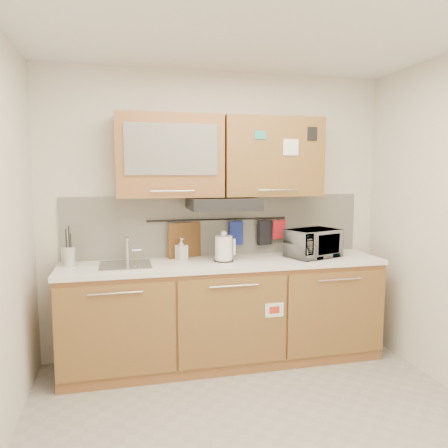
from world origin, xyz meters
TOP-DOWN VIEW (x-y plane):
  - floor at (0.00, 0.00)m, footprint 3.20×3.20m
  - ceiling at (0.00, 0.00)m, footprint 3.20×3.20m
  - wall_back at (0.00, 1.50)m, footprint 3.20×0.00m
  - base_cabinet at (0.00, 1.19)m, footprint 2.80×0.64m
  - countertop at (0.00, 1.19)m, footprint 2.82×0.62m
  - backsplash at (0.00, 1.49)m, footprint 2.80×0.02m
  - upper_cabinets at (-0.00, 1.32)m, footprint 1.82×0.37m
  - range_hood at (0.00, 1.25)m, footprint 0.60×0.46m
  - sink at (-0.85, 1.21)m, footprint 0.42×0.40m
  - utensil_rail at (0.00, 1.45)m, footprint 1.30×0.02m
  - utensil_crock at (-1.30, 1.29)m, footprint 0.16×0.16m
  - kettle at (-0.01, 1.19)m, footprint 0.20×0.18m
  - toaster at (0.85, 1.17)m, footprint 0.28×0.22m
  - microwave at (0.83, 1.19)m, footprint 0.54×0.45m
  - soap_bottle at (-0.36, 1.34)m, footprint 0.12×0.12m
  - cutting_board at (-0.32, 1.44)m, footprint 0.31×0.11m
  - oven_mitt at (0.17, 1.44)m, footprint 0.14×0.05m
  - dark_pouch at (0.45, 1.44)m, footprint 0.15×0.09m
  - pot_holder at (0.59, 1.44)m, footprint 0.14×0.07m

SIDE VIEW (x-z plane):
  - floor at x=0.00m, z-range 0.00..0.00m
  - base_cabinet at x=0.00m, z-range -0.03..0.85m
  - countertop at x=0.00m, z-range 0.88..0.92m
  - sink at x=-0.85m, z-range 0.79..1.05m
  - utensil_crock at x=-1.30m, z-range 0.84..1.17m
  - toaster at x=0.85m, z-range 0.92..1.11m
  - soap_bottle at x=-0.36m, z-range 0.92..1.11m
  - kettle at x=-0.01m, z-range 0.89..1.16m
  - cutting_board at x=-0.32m, z-range 0.85..1.24m
  - microwave at x=0.83m, z-range 0.92..1.18m
  - dark_pouch at x=0.45m, z-range 1.01..1.24m
  - oven_mitt at x=0.17m, z-range 1.02..1.24m
  - pot_holder at x=0.59m, z-range 1.06..1.24m
  - backsplash at x=0.00m, z-range 0.92..1.48m
  - utensil_rail at x=0.00m, z-range 1.25..1.27m
  - wall_back at x=0.00m, z-range -0.30..2.90m
  - range_hood at x=0.00m, z-range 1.37..1.47m
  - upper_cabinets at x=0.00m, z-range 1.48..2.18m
  - ceiling at x=0.00m, z-range 2.60..2.60m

